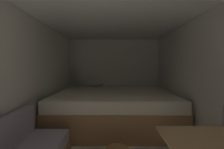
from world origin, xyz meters
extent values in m
cube|color=silver|center=(0.00, 3.98, 1.05)|extent=(2.74, 0.05, 2.09)
cube|color=silver|center=(-1.34, 1.60, 1.05)|extent=(0.05, 4.70, 2.09)
cube|color=silver|center=(1.34, 1.60, 1.05)|extent=(0.05, 4.70, 2.09)
cube|color=white|center=(0.00, 1.60, 2.12)|extent=(2.74, 4.70, 0.05)
cube|color=#9E7247|center=(0.00, 2.86, 0.25)|extent=(2.52, 2.07, 0.51)
cube|color=beige|center=(0.00, 2.86, 0.62)|extent=(2.48, 2.03, 0.22)
ellipsoid|color=white|center=(-0.57, 3.68, 0.82)|extent=(0.47, 0.34, 0.19)
cube|color=tan|center=(0.78, 0.58, 0.70)|extent=(0.78, 0.61, 0.02)
camera|label=1|loc=(-0.03, -0.57, 1.29)|focal=24.39mm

